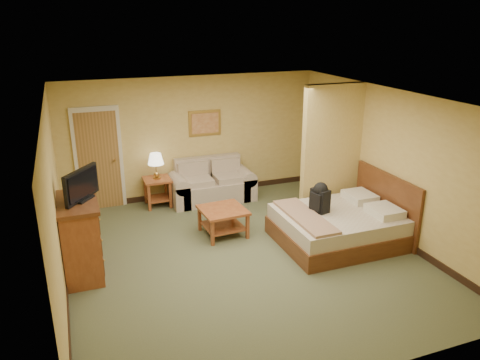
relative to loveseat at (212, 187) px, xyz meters
name	(u,v)px	position (x,y,z in m)	size (l,w,h in m)	color
floor	(243,256)	(-0.28, -2.57, -0.29)	(6.00, 6.00, 0.00)	#4D5336
ceiling	(243,98)	(-0.28, -2.57, 2.31)	(6.00, 6.00, 0.00)	white
back_wall	(192,138)	(-0.28, 0.43, 1.01)	(5.50, 0.02, 2.60)	tan
left_wall	(55,205)	(-3.03, -2.57, 1.01)	(0.02, 6.00, 2.60)	tan
right_wall	(389,163)	(2.47, -2.57, 1.01)	(0.02, 6.00, 2.60)	tan
partition	(331,153)	(1.87, -1.65, 1.01)	(1.20, 0.15, 2.60)	tan
door	(99,159)	(-2.23, 0.39, 0.74)	(0.94, 0.16, 2.10)	beige
baseboard	(194,192)	(-0.28, 0.42, -0.23)	(5.50, 0.02, 0.12)	black
loveseat	(212,187)	(0.00, 0.00, 0.00)	(1.77, 0.82, 0.89)	tan
side_table	(157,188)	(-1.15, 0.08, 0.10)	(0.54, 0.54, 0.60)	brown
table_lamp	(156,160)	(-1.15, 0.08, 0.71)	(0.32, 0.32, 0.54)	#AB823F
coffee_table	(223,216)	(-0.32, -1.70, 0.07)	(0.82, 0.82, 0.50)	brown
wall_picture	(205,123)	(0.00, 0.40, 1.31)	(0.70, 0.04, 0.55)	#B78E3F
dresser	(80,238)	(-2.76, -2.23, 0.32)	(0.59, 1.13, 1.20)	brown
tv	(81,186)	(-2.66, -2.23, 1.13)	(0.50, 0.65, 0.47)	black
bed	(342,225)	(1.54, -2.67, 0.02)	(2.07, 1.76, 1.14)	#4F2612
backpack	(320,196)	(1.16, -2.52, 0.55)	(0.28, 0.35, 0.53)	black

